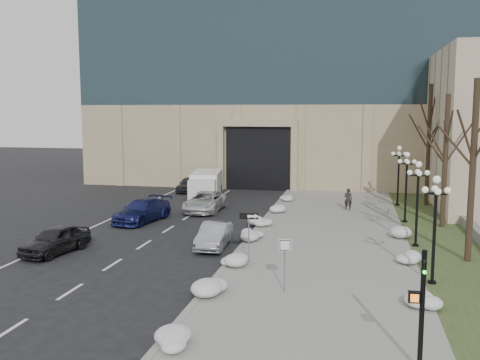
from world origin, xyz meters
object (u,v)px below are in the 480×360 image
object	(u,v)px
box_truck	(206,185)
lamppost_a	(435,215)
car_c	(142,211)
one_way_sign	(252,222)
car_b	(214,235)
keep_sign	(285,254)
lamppost_c	(406,178)
pedestrian	(348,199)
traffic_signal	(421,313)
car_d	(205,202)
car_a	(55,240)
car_e	(189,184)
lamppost_d	(399,168)
lamppost_b	(418,192)

from	to	relation	value
box_truck	lamppost_a	distance (m)	26.62
car_c	one_way_sign	world-z (taller)	one_way_sign
car_b	one_way_sign	distance (m)	4.12
keep_sign	lamppost_c	bearing A→B (deg)	53.08
car_b	pedestrian	size ratio (longest dim) A/B	2.48
car_c	box_truck	world-z (taller)	box_truck
keep_sign	traffic_signal	xyz separation A→B (m)	(4.58, -5.77, 0.09)
car_d	car_a	bearing A→B (deg)	-109.35
keep_sign	lamppost_c	xyz separation A→B (m)	(6.05, 15.49, 1.36)
car_c	traffic_signal	distance (m)	24.16
car_e	one_way_sign	bearing A→B (deg)	-65.56
box_truck	lamppost_d	world-z (taller)	lamppost_d
car_d	lamppost_d	bearing A→B (deg)	19.47
one_way_sign	traffic_signal	size ratio (longest dim) A/B	0.70
car_a	car_d	world-z (taller)	car_d
pedestrian	lamppost_b	distance (m)	10.87
traffic_signal	pedestrian	bearing A→B (deg)	92.52
car_b	lamppost_c	distance (m)	14.08
one_way_sign	car_d	bearing A→B (deg)	106.59
one_way_sign	lamppost_c	xyz separation A→B (m)	(8.16, 11.52, 0.97)
traffic_signal	lamppost_c	xyz separation A→B (m)	(1.47, 21.27, 1.27)
car_d	pedestrian	size ratio (longest dim) A/B	3.19
car_d	lamppost_b	world-z (taller)	lamppost_b
car_b	box_truck	world-z (taller)	box_truck
car_a	traffic_signal	distance (m)	19.73
car_b	pedestrian	xyz separation A→B (m)	(7.04, 12.18, 0.27)
car_b	lamppost_a	world-z (taller)	lamppost_a
pedestrian	box_truck	xyz separation A→B (m)	(-12.26, 4.69, 0.09)
box_truck	lamppost_b	size ratio (longest dim) A/B	1.46
pedestrian	lamppost_a	distance (m)	17.03
lamppost_c	traffic_signal	bearing A→B (deg)	-93.96
car_e	box_truck	size ratio (longest dim) A/B	0.58
keep_sign	lamppost_d	world-z (taller)	lamppost_d
car_a	car_c	distance (m)	8.66
traffic_signal	lamppost_d	distance (m)	27.84
car_a	lamppost_d	xyz separation A→B (m)	(18.66, 18.14, 2.35)
car_e	box_truck	world-z (taller)	box_truck
car_c	pedestrian	world-z (taller)	pedestrian
box_truck	lamppost_d	size ratio (longest dim) A/B	1.46
pedestrian	lamppost_d	bearing A→B (deg)	-137.25
car_e	keep_sign	xyz separation A→B (m)	(12.25, -25.99, 1.02)
pedestrian	one_way_sign	bearing A→B (deg)	77.53
pedestrian	lamppost_d	xyz separation A→B (m)	(3.76, 3.03, 2.13)
car_d	car_e	xyz separation A→B (m)	(-4.12, 9.11, -0.03)
car_e	traffic_signal	distance (m)	35.97
car_e	one_way_sign	size ratio (longest dim) A/B	1.59
keep_sign	lamppost_d	xyz separation A→B (m)	(6.05, 21.99, 1.36)
box_truck	keep_sign	world-z (taller)	keep_sign
car_b	pedestrian	world-z (taller)	pedestrian
car_c	car_d	distance (m)	5.47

